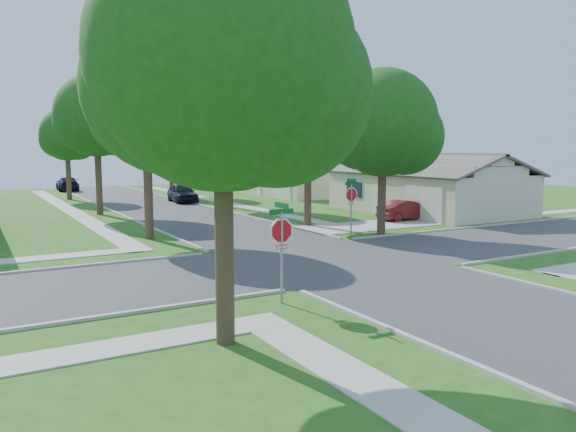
% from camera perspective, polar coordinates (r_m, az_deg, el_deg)
% --- Properties ---
extents(ground, '(100.00, 100.00, 0.00)m').
position_cam_1_polar(ground, '(23.06, 3.87, -4.48)').
color(ground, '#1F5417').
rests_on(ground, ground).
extents(road_ns, '(7.00, 100.00, 0.02)m').
position_cam_1_polar(road_ns, '(23.06, 3.87, -4.47)').
color(road_ns, '#333335').
rests_on(road_ns, ground).
extents(sidewalk_ne, '(1.20, 40.00, 0.04)m').
position_cam_1_polar(sidewalk_ne, '(48.73, -7.19, 1.53)').
color(sidewalk_ne, '#9E9B91').
rests_on(sidewalk_ne, ground).
extents(sidewalk_nw, '(1.20, 40.00, 0.04)m').
position_cam_1_polar(sidewalk_nw, '(45.48, -21.52, 0.72)').
color(sidewalk_nw, '#9E9B91').
rests_on(sidewalk_nw, ground).
extents(driveway, '(8.80, 3.60, 0.05)m').
position_cam_1_polar(driveway, '(33.31, 8.41, -0.97)').
color(driveway, '#9E9B91').
rests_on(driveway, ground).
extents(stop_sign_sw, '(1.05, 0.80, 2.98)m').
position_cam_1_polar(stop_sign_sw, '(16.33, -0.65, -1.96)').
color(stop_sign_sw, gray).
rests_on(stop_sign_sw, ground).
extents(stop_sign_ne, '(1.05, 0.80, 2.98)m').
position_cam_1_polar(stop_sign_ne, '(29.26, 6.45, 1.93)').
color(stop_sign_ne, gray).
rests_on(stop_sign_ne, ground).
extents(tree_e_near, '(4.97, 4.80, 8.28)m').
position_cam_1_polar(tree_e_near, '(32.77, 2.10, 8.82)').
color(tree_e_near, '#38281C').
rests_on(tree_e_near, ground).
extents(tree_e_mid, '(5.59, 5.40, 9.21)m').
position_cam_1_polar(tree_e_mid, '(43.43, -6.40, 9.12)').
color(tree_e_mid, '#38281C').
rests_on(tree_e_mid, ground).
extents(tree_e_far, '(5.17, 5.00, 8.72)m').
position_cam_1_polar(tree_e_far, '(55.58, -11.80, 8.24)').
color(tree_e_far, '#38281C').
rests_on(tree_e_far, ground).
extents(tree_w_near, '(5.38, 5.20, 8.97)m').
position_cam_1_polar(tree_w_near, '(28.94, -14.13, 9.81)').
color(tree_w_near, '#38281C').
rests_on(tree_w_near, ground).
extents(tree_w_mid, '(5.80, 5.60, 9.56)m').
position_cam_1_polar(tree_w_mid, '(40.62, -18.82, 9.29)').
color(tree_w_mid, '#38281C').
rests_on(tree_w_mid, ground).
extents(tree_w_far, '(4.76, 4.60, 8.04)m').
position_cam_1_polar(tree_w_far, '(53.39, -21.51, 7.46)').
color(tree_w_far, '#38281C').
rests_on(tree_w_far, ground).
extents(tree_sw_corner, '(6.21, 6.00, 9.55)m').
position_cam_1_polar(tree_sw_corner, '(12.98, -6.48, 14.46)').
color(tree_sw_corner, '#38281C').
rests_on(tree_sw_corner, ground).
extents(tree_ne_corner, '(5.80, 5.60, 8.66)m').
position_cam_1_polar(tree_ne_corner, '(29.80, 9.72, 8.82)').
color(tree_ne_corner, '#38281C').
rests_on(tree_ne_corner, ground).
extents(house_ne_near, '(8.42, 13.60, 4.23)m').
position_cam_1_polar(house_ne_near, '(41.38, 13.92, 2.51)').
color(house_ne_near, beige).
rests_on(house_ne_near, ground).
extents(house_ne_far, '(8.42, 13.60, 4.23)m').
position_cam_1_polar(house_ne_far, '(55.75, 1.02, 3.79)').
color(house_ne_far, beige).
rests_on(house_ne_far, ground).
extents(car_driveway, '(3.97, 1.57, 1.29)m').
position_cam_1_polar(car_driveway, '(36.23, 12.00, 0.57)').
color(car_driveway, '#581214').
rests_on(car_driveway, ground).
extents(car_curb_east, '(2.27, 4.78, 1.58)m').
position_cam_1_polar(car_curb_east, '(48.22, -10.68, 2.32)').
color(car_curb_east, black).
rests_on(car_curb_east, ground).
extents(car_curb_west, '(2.35, 5.20, 1.48)m').
position_cam_1_polar(car_curb_west, '(64.69, -21.50, 3.06)').
color(car_curb_west, black).
rests_on(car_curb_west, ground).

